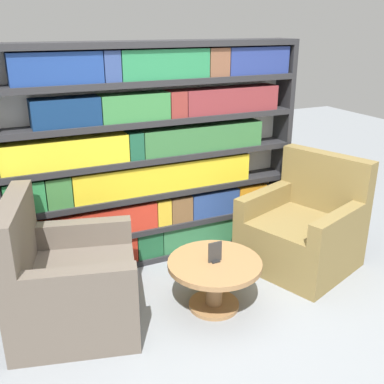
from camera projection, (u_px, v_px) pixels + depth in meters
ground_plane at (221, 331)px, 3.22m from camera, size 14.00×14.00×0.00m
bookshelf at (152, 159)px, 3.94m from camera, size 2.68×0.30×1.94m
armchair_left at (69, 284)px, 3.20m from camera, size 1.04×1.04×0.98m
armchair_right at (303, 231)px, 4.02m from camera, size 1.09×1.10×0.98m
coffee_table at (215, 274)px, 3.40m from camera, size 0.71×0.71×0.40m
table_sign at (215, 253)px, 3.33m from camera, size 0.11×0.06×0.16m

